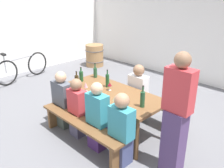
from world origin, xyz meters
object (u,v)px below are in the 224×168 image
object	(u,v)px
bench_far	(137,100)
wine_bottle_4	(143,99)
wine_bottle_2	(95,72)
parked_bicycle_0	(22,68)
wine_barrel	(95,55)
seated_guest_near_3	(121,131)
seated_guest_near_1	(78,109)
wine_bottle_1	(77,81)
seated_guest_far_0	(138,94)
wine_bottle_0	(81,76)
wine_glass_2	(115,99)
seated_guest_near_2	(98,118)
bench_near	(81,126)
wine_glass_1	(86,85)
wine_bottle_3	(107,80)
tasting_table	(112,96)
standing_host	(176,118)
seated_guest_near_0	(63,101)
wine_glass_0	(110,84)

from	to	relation	value
bench_far	wine_bottle_4	world-z (taller)	wine_bottle_4
wine_bottle_2	parked_bicycle_0	distance (m)	2.96
wine_bottle_2	wine_barrel	bearing A→B (deg)	139.55
wine_bottle_2	seated_guest_near_3	size ratio (longest dim) A/B	0.27
seated_guest_near_1	wine_bottle_1	bearing A→B (deg)	52.38
seated_guest_near_3	seated_guest_far_0	distance (m)	1.33
wine_bottle_0	wine_glass_2	distance (m)	1.27
wine_bottle_2	seated_guest_near_1	distance (m)	1.07
wine_bottle_1	seated_guest_near_2	bearing A→B (deg)	-17.88
bench_near	wine_bottle_4	size ratio (longest dim) A/B	5.24
wine_bottle_2	seated_guest_near_3	distance (m)	1.81
seated_guest_near_2	seated_guest_far_0	distance (m)	1.17
wine_bottle_0	wine_glass_2	bearing A→B (deg)	-13.65
bench_near	seated_guest_near_1	size ratio (longest dim) A/B	1.72
wine_bottle_1	wine_bottle_4	distance (m)	1.41
wine_glass_1	wine_bottle_0	bearing A→B (deg)	150.81
seated_guest_near_3	wine_bottle_0	bearing A→B (deg)	71.73
seated_guest_near_3	wine_bottle_3	bearing A→B (deg)	55.65
tasting_table	seated_guest_near_3	world-z (taller)	seated_guest_near_3
wine_glass_1	wine_bottle_4	bearing A→B (deg)	12.04
wine_glass_1	standing_host	xyz separation A→B (m)	(1.76, 0.12, 0.00)
wine_bottle_0	seated_guest_near_0	world-z (taller)	seated_guest_near_0
bench_near	standing_host	bearing A→B (deg)	20.69
wine_bottle_4	wine_glass_1	xyz separation A→B (m)	(-1.10, -0.23, -0.02)
tasting_table	wine_bottle_3	world-z (taller)	wine_bottle_3
wine_bottle_0	wine_glass_1	xyz separation A→B (m)	(0.46, -0.26, 0.01)
wine_bottle_0	wine_bottle_3	world-z (taller)	wine_bottle_3
wine_bottle_0	seated_guest_far_0	xyz separation A→B (m)	(0.94, 0.64, -0.30)
standing_host	wine_barrel	xyz separation A→B (m)	(-4.68, 2.61, -0.50)
standing_host	wine_glass_2	bearing A→B (deg)	9.09
bench_far	tasting_table	bearing A→B (deg)	-90.00
bench_far	wine_bottle_4	size ratio (longest dim) A/B	5.24
wine_bottle_0	wine_bottle_2	size ratio (longest dim) A/B	0.94
wine_glass_0	wine_glass_1	distance (m)	0.43
seated_guest_near_3	seated_guest_near_2	bearing A→B (deg)	90.00
tasting_table	seated_guest_near_1	distance (m)	0.66
wine_bottle_4	parked_bicycle_0	size ratio (longest dim) A/B	0.20
seated_guest_far_0	seated_guest_near_1	bearing A→B (deg)	-18.87
wine_bottle_2	wine_bottle_4	bearing A→B (deg)	-13.52
wine_bottle_3	seated_guest_near_1	size ratio (longest dim) A/B	0.31
wine_bottle_1	wine_bottle_3	size ratio (longest dim) A/B	0.89
seated_guest_far_0	standing_host	bearing A→B (deg)	58.79
wine_glass_0	wine_glass_1	bearing A→B (deg)	-129.31
wine_bottle_1	wine_barrel	bearing A→B (deg)	134.20
wine_bottle_0	seated_guest_near_2	size ratio (longest dim) A/B	0.25
seated_guest_near_1	seated_guest_near_2	size ratio (longest dim) A/B	0.93
wine_bottle_4	wine_glass_0	world-z (taller)	wine_bottle_4
wine_bottle_4	seated_guest_near_0	world-z (taller)	wine_bottle_4
bench_far	seated_guest_near_1	world-z (taller)	seated_guest_near_1
seated_guest_near_3	standing_host	xyz separation A→B (m)	(0.63, 0.38, 0.32)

